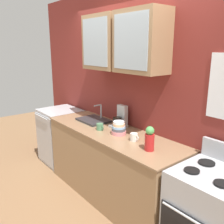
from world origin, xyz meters
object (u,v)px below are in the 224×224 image
Objects in this scene: vase at (150,139)px; cup_near_bowls at (134,137)px; dishwasher at (61,136)px; sink_faucet at (94,120)px; bowl_stack at (119,128)px; stove_range at (208,220)px; cup_near_sink at (100,127)px; coffee_maker at (120,119)px.

vase reaches higher than cup_near_bowls.
dishwasher is (-1.82, 0.00, -0.51)m from cup_near_bowls.
sink_faucet is at bearing 4.85° from dishwasher.
bowl_stack reaches higher than dishwasher.
dishwasher is at bearing 178.28° from vase.
vase reaches higher than stove_range.
vase is 0.31m from cup_near_bowls.
bowl_stack is 1.48× the size of cup_near_sink.
cup_near_sink is 1.02× the size of cup_near_bowls.
bowl_stack is 0.70× the size of vase.
bowl_stack is at bearing 173.38° from vase.
sink_faucet is at bearing 177.80° from stove_range.
vase is at bearing -6.63° from sink_faucet.
cup_near_bowls is at bearing -0.79° from bowl_stack.
coffee_maker reaches higher than vase.
cup_near_bowls is (-0.96, -0.01, 0.50)m from stove_range.
coffee_maker reaches higher than dishwasher.
sink_faucet is 1.52× the size of coffee_maker.
cup_near_bowls is (0.55, 0.08, 0.00)m from cup_near_sink.
bowl_stack is 0.29m from coffee_maker.
sink_faucet reaches higher than cup_near_bowls.
stove_range is 0.89m from vase.
stove_range is at bearing -7.85° from coffee_maker.
dishwasher is (-2.78, -0.00, -0.01)m from stove_range.
stove_range is 1.94m from sink_faucet.
dishwasher is at bearing 179.95° from cup_near_bowls.
bowl_stack is at bearing 0.08° from dishwasher.
stove_range is 2.52× the size of sink_faucet.
coffee_maker is (0.43, 0.13, 0.09)m from sink_faucet.
vase reaches higher than dishwasher.
bowl_stack is at bearing 179.21° from cup_near_bowls.
dishwasher is at bearing -179.92° from bowl_stack.
cup_near_sink is at bearing -22.90° from sink_faucet.
cup_near_sink reaches higher than dishwasher.
stove_range is 9.12× the size of cup_near_sink.
coffee_maker is at bearing 77.32° from cup_near_sink.
stove_range is 1.59m from cup_near_sink.
sink_faucet is at bearing -163.57° from coffee_maker.
dishwasher is (-1.55, -0.00, -0.54)m from bowl_stack.
coffee_maker is at bearing 160.96° from vase.
coffee_maker reaches higher than sink_faucet.
vase is 2.19m from dishwasher.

